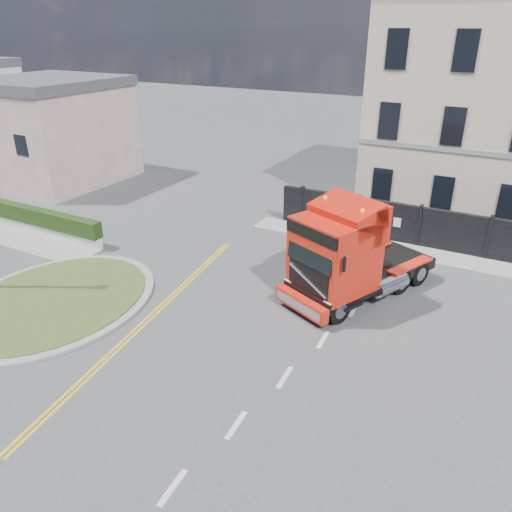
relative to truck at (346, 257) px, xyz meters
The scene contains 10 objects.
ground 4.05m from the truck, 134.89° to the right, with size 120.00×120.00×0.00m, color #424244.
traffic_island 11.21m from the truck, 149.74° to the right, with size 6.80×6.80×0.17m.
hedge_wall 15.65m from the truck, behind, with size 8.00×0.55×1.35m.
pavement_side 15.82m from the truck, behind, with size 8.50×1.80×0.10m, color gray.
seaside_bldg_pink 23.50m from the truck, 164.14° to the left, with size 8.00×8.00×6.00m, color beige.
seaside_bldg_cream 31.72m from the truck, 164.61° to the left, with size 9.00×8.00×5.00m, color beige.
hoarding_fence 7.58m from the truck, 58.21° to the left, with size 18.80×0.25×2.00m.
georgian_building 14.88m from the truck, 76.18° to the left, with size 12.30×10.30×12.80m.
pavement_far 6.71m from the truck, 58.16° to the left, with size 20.00×1.60×0.12m, color gray.
truck is the anchor object (origin of this frame).
Camera 1 is at (7.66, -13.83, 9.71)m, focal length 35.00 mm.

